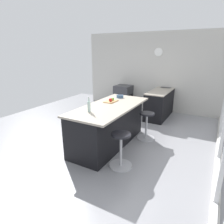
% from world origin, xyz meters
% --- Properties ---
extents(ground_plane, '(7.78, 7.78, 0.00)m').
position_xyz_m(ground_plane, '(0.00, 0.00, 0.00)').
color(ground_plane, gray).
extents(interior_partition_left, '(0.15, 5.05, 2.78)m').
position_xyz_m(interior_partition_left, '(-2.99, 0.00, 1.39)').
color(interior_partition_left, beige).
rests_on(interior_partition_left, ground_plane).
extents(sink_cabinet, '(2.42, 0.60, 1.17)m').
position_xyz_m(sink_cabinet, '(-2.65, 0.67, 0.45)').
color(sink_cabinet, black).
rests_on(sink_cabinet, ground_plane).
extents(oven_range, '(0.60, 0.61, 0.86)m').
position_xyz_m(oven_range, '(-2.64, -0.89, 0.43)').
color(oven_range, '#38383D').
rests_on(oven_range, ground_plane).
extents(kitchen_island, '(2.25, 1.02, 0.96)m').
position_xyz_m(kitchen_island, '(0.37, 0.19, 0.48)').
color(kitchen_island, black).
rests_on(kitchen_island, ground_plane).
extents(stool_by_window, '(0.44, 0.44, 0.69)m').
position_xyz_m(stool_by_window, '(-0.34, 0.87, 0.32)').
color(stool_by_window, '#B7B7BC').
rests_on(stool_by_window, ground_plane).
extents(stool_middle, '(0.44, 0.44, 0.69)m').
position_xyz_m(stool_middle, '(1.08, 0.87, 0.32)').
color(stool_middle, '#B7B7BC').
rests_on(stool_middle, ground_plane).
extents(cutting_board, '(0.36, 0.24, 0.02)m').
position_xyz_m(cutting_board, '(0.04, 0.07, 0.97)').
color(cutting_board, tan).
rests_on(cutting_board, kitchen_island).
extents(apple_red, '(0.08, 0.08, 0.08)m').
position_xyz_m(apple_red, '(0.12, 0.10, 1.02)').
color(apple_red, red).
rests_on(apple_red, cutting_board).
extents(apple_green, '(0.07, 0.07, 0.07)m').
position_xyz_m(apple_green, '(-0.01, 0.09, 1.01)').
color(apple_green, '#609E2D').
rests_on(apple_green, cutting_board).
extents(water_bottle, '(0.06, 0.06, 0.31)m').
position_xyz_m(water_bottle, '(0.98, 0.09, 1.08)').
color(water_bottle, silver).
rests_on(water_bottle, kitchen_island).
extents(fruit_bowl, '(0.18, 0.18, 0.07)m').
position_xyz_m(fruit_bowl, '(-0.42, 0.08, 1.00)').
color(fruit_bowl, '#334C6B').
rests_on(fruit_bowl, kitchen_island).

